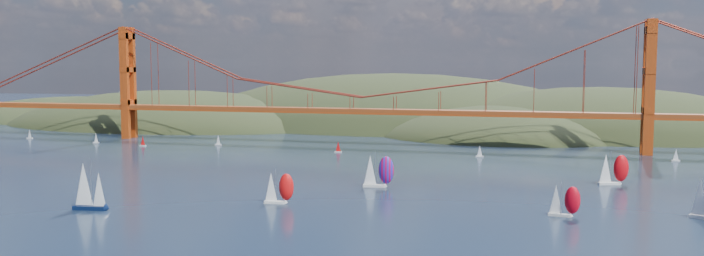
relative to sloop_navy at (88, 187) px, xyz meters
name	(u,v)px	position (x,y,z in m)	size (l,w,h in m)	color
ground	(146,247)	(33.70, -28.15, -5.92)	(1200.00, 1200.00, 0.00)	black
headlands	(479,150)	(78.65, 250.14, -18.37)	(725.00, 225.00, 96.00)	black
bridge	(359,74)	(31.96, 151.85, 26.32)	(552.00, 12.00, 55.00)	#883914
sloop_navy	(88,187)	(0.00, 0.00, 0.00)	(8.85, 5.33, 13.40)	#081432
racer_0	(278,187)	(43.87, 19.68, -1.58)	(8.13, 3.85, 9.18)	silver
racer_1	(564,200)	(116.45, 22.88, -1.87)	(7.60, 3.74, 8.56)	silver
racer_3	(613,169)	(132.75, 72.65, -0.94)	(9.39, 5.52, 10.52)	silver
racer_rwb	(378,171)	(64.02, 50.04, -0.86)	(9.47, 4.40, 10.70)	silver
distant_boat_0	(30,134)	(-132.73, 136.58, -3.51)	(3.00, 2.00, 4.70)	silver
distant_boat_1	(96,138)	(-88.97, 128.31, -3.51)	(3.00, 2.00, 4.70)	silver
distant_boat_2	(143,141)	(-61.26, 123.47, -3.51)	(3.00, 2.00, 4.70)	silver
distant_boat_3	(218,140)	(-30.01, 135.53, -3.51)	(3.00, 2.00, 4.70)	silver
distant_boat_4	(676,155)	(161.55, 133.12, -3.51)	(3.00, 2.00, 4.70)	silver
distant_boat_8	(480,151)	(88.38, 125.89, -3.51)	(3.00, 2.00, 4.70)	silver
distant_boat_9	(338,147)	(29.94, 125.12, -3.51)	(3.00, 2.00, 4.70)	silver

